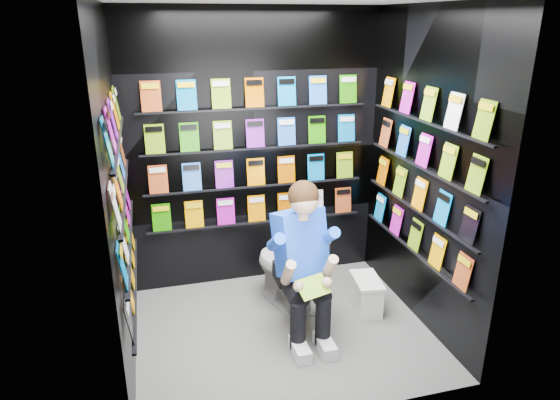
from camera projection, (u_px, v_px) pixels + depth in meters
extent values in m
plane|color=#5F605D|center=(283.00, 331.00, 4.21)|extent=(2.40, 2.40, 0.00)
plane|color=white|center=(284.00, 0.00, 3.32)|extent=(2.40, 2.40, 0.00)
cube|color=black|center=(255.00, 153.00, 4.67)|extent=(2.40, 0.04, 2.60)
cube|color=black|center=(330.00, 238.00, 2.86)|extent=(2.40, 0.04, 2.60)
cube|color=black|center=(117.00, 199.00, 3.47)|extent=(0.04, 2.00, 2.60)
cube|color=black|center=(425.00, 173.00, 4.06)|extent=(0.04, 2.00, 2.60)
imported|color=white|center=(286.00, 268.00, 4.49)|extent=(0.62, 0.84, 0.73)
cube|color=silver|center=(366.00, 295.00, 4.48)|extent=(0.25, 0.40, 0.28)
cube|color=silver|center=(367.00, 280.00, 4.43)|extent=(0.27, 0.42, 0.03)
cube|color=#19952C|center=(313.00, 287.00, 3.76)|extent=(0.29, 0.22, 0.11)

